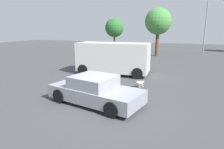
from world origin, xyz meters
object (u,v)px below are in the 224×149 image
Objects in this scene: van_white at (113,57)px; light_post_near at (207,14)px; sedan_foreground at (95,91)px; pedestrian at (133,57)px; dog at (140,83)px.

van_white is 0.69× the size of light_post_near.
sedan_foreground is 2.75× the size of pedestrian.
dog is (1.31, 3.13, -0.32)m from sedan_foreground.
dog is 3.94m from van_white.
pedestrian reaches higher than sedan_foreground.
sedan_foreground is 6.02m from van_white.
dog is 0.10× the size of van_white.
light_post_near is (5.43, 20.56, 4.53)m from sedan_foreground.
light_post_near is at bearing -118.62° from van_white.
pedestrian is at bearing -111.91° from van_white.
sedan_foreground is 0.85× the size of van_white.
pedestrian is at bearing -127.57° from dog.
light_post_near reaches higher than sedan_foreground.
pedestrian is at bearing 105.46° from sedan_foreground.
dog is 0.31× the size of pedestrian.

